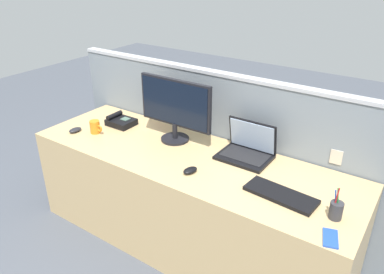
{
  "coord_description": "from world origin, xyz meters",
  "views": [
    {
      "loc": [
        1.26,
        -1.79,
        1.92
      ],
      "look_at": [
        0.0,
        0.05,
        0.84
      ],
      "focal_mm": 35.12,
      "sensor_mm": 36.0,
      "label": 1
    }
  ],
  "objects_px": {
    "computer_mouse_left_hand": "(190,170)",
    "coffee_mug": "(95,127)",
    "pen_cup": "(336,210)",
    "computer_mouse_right_hand": "(75,130)",
    "cell_phone_blue_case": "(330,238)",
    "laptop": "(247,148)",
    "desk_phone": "(121,121)",
    "keyboard_main": "(281,195)",
    "desktop_monitor": "(175,106)"
  },
  "relations": [
    {
      "from": "desktop_monitor",
      "to": "coffee_mug",
      "type": "bearing_deg",
      "value": -156.0
    },
    {
      "from": "computer_mouse_left_hand",
      "to": "pen_cup",
      "type": "bearing_deg",
      "value": 17.38
    },
    {
      "from": "keyboard_main",
      "to": "computer_mouse_left_hand",
      "type": "relative_size",
      "value": 3.99
    },
    {
      "from": "computer_mouse_left_hand",
      "to": "desk_phone",
      "type": "bearing_deg",
      "value": 175.61
    },
    {
      "from": "desk_phone",
      "to": "computer_mouse_left_hand",
      "type": "xyz_separation_m",
      "value": [
        0.86,
        -0.28,
        -0.01
      ]
    },
    {
      "from": "desktop_monitor",
      "to": "computer_mouse_right_hand",
      "type": "distance_m",
      "value": 0.81
    },
    {
      "from": "desktop_monitor",
      "to": "desk_phone",
      "type": "relative_size",
      "value": 2.82
    },
    {
      "from": "computer_mouse_right_hand",
      "to": "coffee_mug",
      "type": "relative_size",
      "value": 0.9
    },
    {
      "from": "keyboard_main",
      "to": "coffee_mug",
      "type": "bearing_deg",
      "value": -174.66
    },
    {
      "from": "pen_cup",
      "to": "laptop",
      "type": "bearing_deg",
      "value": 153.35
    },
    {
      "from": "computer_mouse_right_hand",
      "to": "cell_phone_blue_case",
      "type": "xyz_separation_m",
      "value": [
        1.93,
        -0.11,
        -0.01
      ]
    },
    {
      "from": "laptop",
      "to": "cell_phone_blue_case",
      "type": "distance_m",
      "value": 0.86
    },
    {
      "from": "laptop",
      "to": "keyboard_main",
      "type": "bearing_deg",
      "value": -40.46
    },
    {
      "from": "desktop_monitor",
      "to": "coffee_mug",
      "type": "height_order",
      "value": "desktop_monitor"
    },
    {
      "from": "laptop",
      "to": "desk_phone",
      "type": "distance_m",
      "value": 1.06
    },
    {
      "from": "cell_phone_blue_case",
      "to": "desk_phone",
      "type": "bearing_deg",
      "value": 149.72
    },
    {
      "from": "pen_cup",
      "to": "cell_phone_blue_case",
      "type": "height_order",
      "value": "pen_cup"
    },
    {
      "from": "desktop_monitor",
      "to": "coffee_mug",
      "type": "distance_m",
      "value": 0.65
    },
    {
      "from": "laptop",
      "to": "desk_phone",
      "type": "bearing_deg",
      "value": -174.46
    },
    {
      "from": "computer_mouse_left_hand",
      "to": "pen_cup",
      "type": "height_order",
      "value": "pen_cup"
    },
    {
      "from": "desk_phone",
      "to": "cell_phone_blue_case",
      "type": "xyz_separation_m",
      "value": [
        1.74,
        -0.4,
        -0.02
      ]
    },
    {
      "from": "pen_cup",
      "to": "keyboard_main",
      "type": "bearing_deg",
      "value": 175.66
    },
    {
      "from": "computer_mouse_left_hand",
      "to": "coffee_mug",
      "type": "height_order",
      "value": "coffee_mug"
    },
    {
      "from": "cell_phone_blue_case",
      "to": "computer_mouse_left_hand",
      "type": "bearing_deg",
      "value": 155.1
    },
    {
      "from": "desktop_monitor",
      "to": "desk_phone",
      "type": "xyz_separation_m",
      "value": [
        -0.51,
        -0.04,
        -0.23
      ]
    },
    {
      "from": "computer_mouse_right_hand",
      "to": "coffee_mug",
      "type": "distance_m",
      "value": 0.16
    },
    {
      "from": "cell_phone_blue_case",
      "to": "pen_cup",
      "type": "bearing_deg",
      "value": 82.15
    },
    {
      "from": "keyboard_main",
      "to": "pen_cup",
      "type": "relative_size",
      "value": 2.2
    },
    {
      "from": "computer_mouse_left_hand",
      "to": "pen_cup",
      "type": "relative_size",
      "value": 0.55
    },
    {
      "from": "pen_cup",
      "to": "coffee_mug",
      "type": "height_order",
      "value": "pen_cup"
    },
    {
      "from": "computer_mouse_left_hand",
      "to": "cell_phone_blue_case",
      "type": "xyz_separation_m",
      "value": [
        0.88,
        -0.12,
        -0.01
      ]
    },
    {
      "from": "laptop",
      "to": "computer_mouse_left_hand",
      "type": "bearing_deg",
      "value": -116.44
    },
    {
      "from": "desktop_monitor",
      "to": "pen_cup",
      "type": "distance_m",
      "value": 1.25
    },
    {
      "from": "desktop_monitor",
      "to": "desk_phone",
      "type": "distance_m",
      "value": 0.56
    },
    {
      "from": "desktop_monitor",
      "to": "computer_mouse_left_hand",
      "type": "bearing_deg",
      "value": -42.54
    },
    {
      "from": "computer_mouse_right_hand",
      "to": "cell_phone_blue_case",
      "type": "height_order",
      "value": "computer_mouse_right_hand"
    },
    {
      "from": "desk_phone",
      "to": "cell_phone_blue_case",
      "type": "relative_size",
      "value": 1.53
    },
    {
      "from": "desktop_monitor",
      "to": "computer_mouse_right_hand",
      "type": "relative_size",
      "value": 5.75
    },
    {
      "from": "computer_mouse_right_hand",
      "to": "computer_mouse_left_hand",
      "type": "bearing_deg",
      "value": 5.96
    },
    {
      "from": "desktop_monitor",
      "to": "coffee_mug",
      "type": "xyz_separation_m",
      "value": [
        -0.56,
        -0.25,
        -0.21
      ]
    },
    {
      "from": "computer_mouse_right_hand",
      "to": "keyboard_main",
      "type": "bearing_deg",
      "value": 8.49
    },
    {
      "from": "computer_mouse_right_hand",
      "to": "pen_cup",
      "type": "height_order",
      "value": "pen_cup"
    },
    {
      "from": "desktop_monitor",
      "to": "laptop",
      "type": "xyz_separation_m",
      "value": [
        0.54,
        0.07,
        -0.2
      ]
    },
    {
      "from": "laptop",
      "to": "coffee_mug",
      "type": "xyz_separation_m",
      "value": [
        -1.1,
        -0.32,
        -0.01
      ]
    },
    {
      "from": "desk_phone",
      "to": "keyboard_main",
      "type": "xyz_separation_m",
      "value": [
        1.41,
        -0.21,
        -0.02
      ]
    },
    {
      "from": "desk_phone",
      "to": "desktop_monitor",
      "type": "bearing_deg",
      "value": 3.98
    },
    {
      "from": "desktop_monitor",
      "to": "desk_phone",
      "type": "height_order",
      "value": "desktop_monitor"
    },
    {
      "from": "computer_mouse_right_hand",
      "to": "computer_mouse_left_hand",
      "type": "distance_m",
      "value": 1.05
    },
    {
      "from": "computer_mouse_left_hand",
      "to": "laptop",
      "type": "bearing_deg",
      "value": 77.45
    },
    {
      "from": "computer_mouse_left_hand",
      "to": "coffee_mug",
      "type": "xyz_separation_m",
      "value": [
        -0.91,
        0.07,
        0.03
      ]
    }
  ]
}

